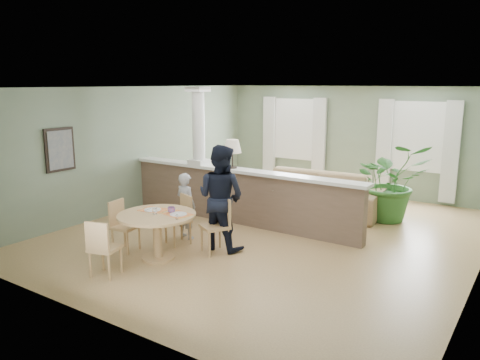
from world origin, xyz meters
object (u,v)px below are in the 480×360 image
Objects in this scene: dining_table at (158,223)px; child_person at (186,206)px; sofa at (313,193)px; chair_far_man at (219,222)px; houseplant at (391,182)px; chair_side at (122,223)px; man_person at (221,197)px; chair_near at (102,246)px; chair_far_boy at (181,217)px.

child_person is (-0.30, 1.05, 0.01)m from dining_table.
chair_far_man reaches higher than sofa.
houseplant is (1.58, 0.31, 0.38)m from sofa.
chair_side is 0.71× the size of child_person.
houseplant is 0.90× the size of man_person.
man_person is (0.70, 1.95, 0.42)m from chair_near.
child_person is at bearing -7.32° from man_person.
chair_side is (-0.79, -0.04, -0.12)m from dining_table.
houseplant reaches higher than chair_far_man.
houseplant is 3.91m from chair_far_man.
sofa is 3.02m from man_person.
dining_table is at bearing -115.03° from chair_near.
child_person is at bearing -101.83° from chair_near.
man_person is at bearing 144.50° from chair_far_man.
dining_table is at bearing -56.05° from chair_far_boy.
chair_far_man reaches higher than chair_far_boy.
chair_far_boy is 1.02m from chair_side.
dining_table is 0.69× the size of man_person.
man_person is at bearing 60.82° from dining_table.
sofa is at bearing 91.39° from chair_far_boy.
man_person is (0.74, 0.17, 0.42)m from chair_far_boy.
sofa is at bearing 115.23° from chair_far_man.
chair_near reaches higher than chair_far_boy.
chair_near is at bearing 68.54° from man_person.
dining_table is 1.01m from chair_near.
child_person is (-0.92, 0.25, 0.09)m from chair_far_man.
man_person is at bearing -99.59° from sofa.
man_person reaches higher than chair_far_boy.
chair_far_boy is 0.31m from child_person.
chair_far_man is (0.62, 0.80, -0.09)m from dining_table.
man_person is at bearing -176.73° from child_person.
houseplant is at bearing -44.86° from chair_side.
child_person is 0.68× the size of man_person.
houseplant is 1.30× the size of dining_table.
chair_far_boy is at bearing -149.80° from chair_far_man.
man_person reaches higher than child_person.
chair_far_man is 1.07× the size of chair_near.
houseplant is 4.35m from chair_far_boy.
man_person is at bearing 33.24° from chair_far_boy.
houseplant reaches higher than chair_side.
child_person reaches higher than chair_far_man.
chair_side is at bearing 35.35° from man_person.
chair_far_boy reaches higher than sofa.
chair_far_boy is 1.00× the size of chair_side.
dining_table is at bearing -95.27° from chair_side.
dining_table is at bearing -97.98° from chair_far_man.
sofa is 5.03m from chair_near.
chair_far_boy is at bearing 11.53° from man_person.
sofa is at bearing -117.52° from chair_near.
child_person is (0.48, 1.08, 0.13)m from chair_side.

